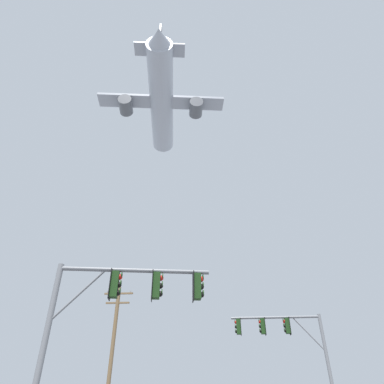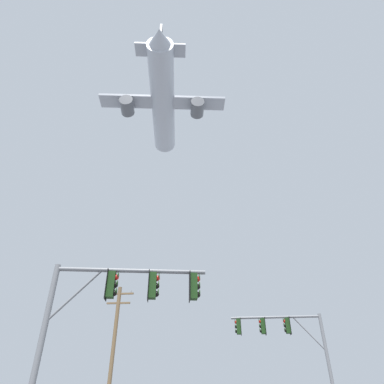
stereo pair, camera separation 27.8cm
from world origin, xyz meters
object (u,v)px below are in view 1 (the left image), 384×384
signal_pole_near (119,301)px  utility_pole (113,345)px  airplane (162,103)px  signal_pole_far (287,338)px

signal_pole_near → utility_pole: 14.62m
airplane → utility_pole: bearing=-88.2°
signal_pole_far → airplane: airplane is taller
signal_pole_near → utility_pole: utility_pole is taller
signal_pole_far → utility_pole: utility_pole is taller
utility_pole → airplane: 41.26m
signal_pole_near → signal_pole_far: size_ratio=0.91×
signal_pole_near → utility_pole: bearing=106.4°
signal_pole_far → signal_pole_near: bearing=-124.1°
signal_pole_near → signal_pole_far: signal_pole_far is taller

